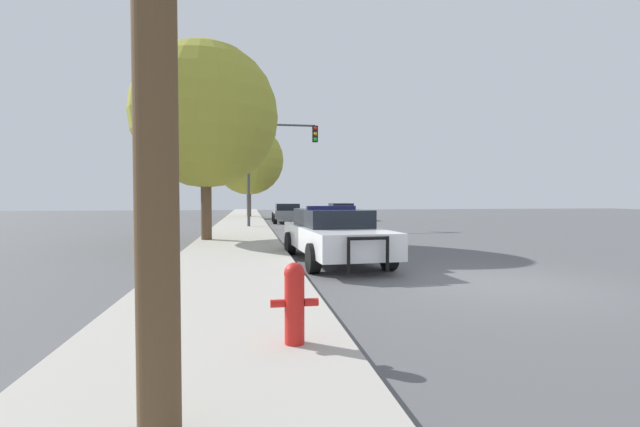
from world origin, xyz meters
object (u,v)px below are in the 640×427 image
object	(u,v)px
police_car	(333,233)
tree_sidewalk_near	(205,116)
car_background_midblock	(287,212)
fire_hydrant	(294,301)
traffic_light	(275,153)
tree_sidewalk_far	(249,160)
car_background_oncoming	(341,211)

from	to	relation	value
police_car	tree_sidewalk_near	distance (m)	7.59
police_car	car_background_midblock	distance (m)	17.99
fire_hydrant	police_car	bearing A→B (deg)	75.38
traffic_light	car_background_midblock	bearing A→B (deg)	78.24
tree_sidewalk_far	fire_hydrant	bearing A→B (deg)	-89.20
fire_hydrant	tree_sidewalk_far	world-z (taller)	tree_sidewalk_far
police_car	tree_sidewalk_far	bearing A→B (deg)	-88.81
car_background_oncoming	fire_hydrant	bearing A→B (deg)	78.02
police_car	tree_sidewalk_near	bearing A→B (deg)	-58.65
traffic_light	tree_sidewalk_far	xyz separation A→B (m)	(-1.44, 12.88, 0.75)
police_car	car_background_midblock	bearing A→B (deg)	-94.86
police_car	tree_sidewalk_near	size ratio (longest dim) A/B	0.74
traffic_light	car_background_midblock	world-z (taller)	traffic_light
tree_sidewalk_far	car_background_midblock	bearing A→B (deg)	-71.50
car_background_midblock	tree_sidewalk_far	bearing A→B (deg)	109.75
tree_sidewalk_near	car_background_oncoming	bearing A→B (deg)	61.17
police_car	car_background_oncoming	size ratio (longest dim) A/B	1.22
car_background_midblock	traffic_light	bearing A→B (deg)	-100.52
car_background_oncoming	tree_sidewalk_near	bearing A→B (deg)	62.50
police_car	fire_hydrant	bearing A→B (deg)	71.77
fire_hydrant	tree_sidewalk_near	size ratio (longest dim) A/B	0.12
traffic_light	tree_sidewalk_near	world-z (taller)	tree_sidewalk_near
fire_hydrant	car_background_midblock	world-z (taller)	car_background_midblock
fire_hydrant	tree_sidewalk_near	world-z (taller)	tree_sidewalk_near
fire_hydrant	car_background_oncoming	xyz separation A→B (m)	(6.43, 27.19, 0.11)
car_background_oncoming	car_background_midblock	xyz separation A→B (m)	(-4.34, -2.67, 0.00)
tree_sidewalk_far	traffic_light	bearing A→B (deg)	-83.62
fire_hydrant	car_background_midblock	xyz separation A→B (m)	(2.09, 24.53, 0.12)
car_background_midblock	tree_sidewalk_near	size ratio (longest dim) A/B	0.59
car_background_oncoming	tree_sidewalk_near	distance (m)	17.96
car_background_oncoming	tree_sidewalk_near	size ratio (longest dim) A/B	0.61
car_background_midblock	car_background_oncoming	bearing A→B (deg)	32.81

